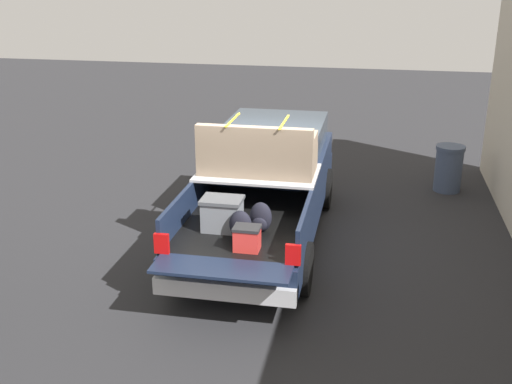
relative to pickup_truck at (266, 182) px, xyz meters
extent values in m
plane|color=#262628|center=(-0.36, 0.00, -0.95)|extent=(40.00, 40.00, 0.00)
cube|color=#162138|center=(-0.36, 0.00, -0.33)|extent=(5.50, 1.92, 0.47)
cube|color=black|center=(-1.56, 0.00, -0.08)|extent=(2.80, 1.80, 0.04)
cube|color=#162138|center=(-1.56, 0.93, 0.15)|extent=(2.80, 0.06, 0.50)
cube|color=#162138|center=(-1.56, -0.93, 0.15)|extent=(2.80, 0.06, 0.50)
cube|color=#162138|center=(-0.19, 0.00, 0.15)|extent=(0.06, 1.80, 0.50)
cube|color=#162138|center=(-3.23, 0.00, -0.08)|extent=(0.55, 1.80, 0.04)
cube|color=#B2B2B7|center=(-0.78, 0.00, 0.42)|extent=(1.25, 1.92, 0.04)
cube|color=#162138|center=(0.99, 0.00, 0.15)|extent=(2.30, 1.92, 0.50)
cube|color=#2D3842|center=(0.89, 0.00, 0.64)|extent=(1.94, 1.76, 0.48)
cube|color=#162138|center=(2.34, 0.00, 0.09)|extent=(0.40, 1.82, 0.38)
cube|color=#B2B2B7|center=(-3.08, 0.00, -0.45)|extent=(0.24, 1.92, 0.24)
cube|color=red|center=(-2.98, 0.88, 0.08)|extent=(0.06, 0.20, 0.28)
cube|color=red|center=(-2.98, -0.88, 0.08)|extent=(0.06, 0.20, 0.28)
cylinder|color=black|center=(1.39, 0.88, -0.55)|extent=(0.80, 0.30, 0.80)
cylinder|color=black|center=(1.39, -0.88, -0.55)|extent=(0.80, 0.30, 0.80)
cylinder|color=black|center=(-2.11, 0.88, -0.55)|extent=(0.80, 0.30, 0.80)
cylinder|color=black|center=(-2.11, -0.88, -0.55)|extent=(0.80, 0.30, 0.80)
cube|color=slate|center=(-2.05, 0.28, 0.16)|extent=(0.40, 0.55, 0.43)
cube|color=#505359|center=(-2.05, 0.28, 0.40)|extent=(0.44, 0.59, 0.05)
ellipsoid|color=black|center=(-2.29, -0.04, 0.15)|extent=(0.20, 0.32, 0.41)
ellipsoid|color=black|center=(-2.40, -0.04, 0.09)|extent=(0.09, 0.22, 0.18)
ellipsoid|color=black|center=(-2.02, -0.28, 0.17)|extent=(0.20, 0.32, 0.45)
ellipsoid|color=black|center=(-2.13, -0.28, 0.10)|extent=(0.09, 0.22, 0.20)
cube|color=red|center=(-2.66, -0.21, 0.09)|extent=(0.26, 0.34, 0.30)
cube|color=#262628|center=(-2.66, -0.21, 0.26)|extent=(0.28, 0.36, 0.04)
cube|color=#84705B|center=(-0.78, 0.00, 0.65)|extent=(0.85, 1.82, 0.42)
cube|color=#84705B|center=(-1.13, 0.00, 1.06)|extent=(0.16, 1.82, 0.40)
cube|color=#84705B|center=(-0.73, 0.81, 0.97)|extent=(0.61, 0.20, 0.22)
cube|color=#84705B|center=(-0.73, -0.81, 0.97)|extent=(0.61, 0.20, 0.22)
cube|color=yellow|center=(-0.78, 0.41, 1.27)|extent=(0.95, 0.03, 0.02)
cube|color=yellow|center=(-0.78, -0.41, 1.27)|extent=(0.95, 0.03, 0.02)
cylinder|color=#3F4C66|center=(2.91, -3.38, -0.50)|extent=(0.56, 0.56, 0.90)
cylinder|color=#3F4C66|center=(2.91, -3.38, -0.01)|extent=(0.60, 0.60, 0.08)
camera|label=1|loc=(-10.09, -1.80, 3.53)|focal=43.54mm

